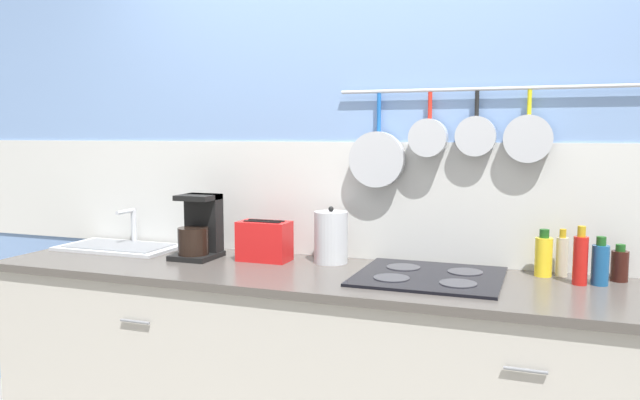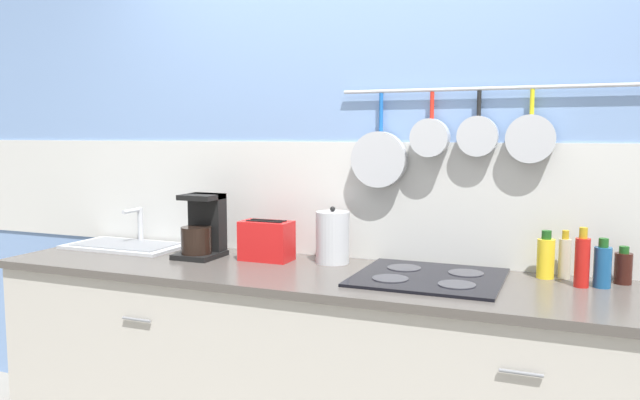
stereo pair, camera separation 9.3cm
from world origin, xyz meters
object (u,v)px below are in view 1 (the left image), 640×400
(bottle_olive_oil, at_px, (600,264))
(kettle, at_px, (331,237))
(coffee_maker, at_px, (199,231))
(bottle_vinegar, at_px, (620,265))
(toaster, at_px, (264,241))
(bottle_dish_soap, at_px, (580,259))
(bottle_hot_sauce, at_px, (544,256))
(bottle_sesame_oil, at_px, (562,256))

(bottle_olive_oil, bearing_deg, kettle, 178.19)
(coffee_maker, bearing_deg, kettle, 9.15)
(bottle_vinegar, bearing_deg, toaster, -175.27)
(kettle, height_order, bottle_olive_oil, kettle)
(kettle, distance_m, bottle_dish_soap, 1.04)
(toaster, xyz_separation_m, bottle_hot_sauce, (1.20, 0.11, -0.01))
(toaster, distance_m, bottle_sesame_oil, 1.28)
(coffee_maker, xyz_separation_m, kettle, (0.62, 0.10, -0.01))
(toaster, relative_size, kettle, 0.98)
(toaster, distance_m, bottle_hot_sauce, 1.21)
(kettle, xyz_separation_m, bottle_vinegar, (1.19, 0.06, -0.05))
(bottle_hot_sauce, relative_size, bottle_sesame_oil, 0.99)
(coffee_maker, xyz_separation_m, bottle_olive_oil, (1.73, 0.07, -0.04))
(bottle_dish_soap, relative_size, bottle_olive_oil, 1.21)
(bottle_sesame_oil, bearing_deg, toaster, -173.98)
(coffee_maker, height_order, bottle_vinegar, coffee_maker)
(coffee_maker, height_order, kettle, coffee_maker)
(bottle_hot_sauce, xyz_separation_m, bottle_sesame_oil, (0.07, 0.02, 0.00))
(coffee_maker, distance_m, bottle_vinegar, 1.82)
(toaster, height_order, bottle_vinegar, toaster)
(bottle_hot_sauce, relative_size, bottle_vinegar, 1.32)
(toaster, distance_m, kettle, 0.31)
(kettle, relative_size, bottle_olive_oil, 1.36)
(kettle, xyz_separation_m, bottle_hot_sauce, (0.90, 0.05, -0.03))
(kettle, height_order, bottle_dish_soap, kettle)
(coffee_maker, relative_size, bottle_olive_oil, 1.58)
(bottle_olive_oil, bearing_deg, coffee_maker, -177.85)
(bottle_hot_sauce, distance_m, bottle_sesame_oil, 0.07)
(coffee_maker, distance_m, bottle_dish_soap, 1.66)
(coffee_maker, xyz_separation_m, bottle_hot_sauce, (1.52, 0.15, -0.04))
(bottle_hot_sauce, height_order, bottle_dish_soap, bottle_dish_soap)
(kettle, bearing_deg, bottle_dish_soap, -3.12)
(bottle_dish_soap, distance_m, bottle_vinegar, 0.19)
(bottle_olive_oil, bearing_deg, bottle_hot_sauce, 158.09)
(bottle_hot_sauce, bearing_deg, kettle, -176.96)
(toaster, height_order, kettle, kettle)
(bottle_vinegar, bearing_deg, bottle_dish_soap, -142.13)
(toaster, bearing_deg, bottle_vinegar, 4.73)
(bottle_sesame_oil, height_order, bottle_vinegar, bottle_sesame_oil)
(bottle_hot_sauce, height_order, bottle_sesame_oil, bottle_sesame_oil)
(bottle_vinegar, bearing_deg, kettle, -177.13)
(coffee_maker, height_order, bottle_dish_soap, coffee_maker)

